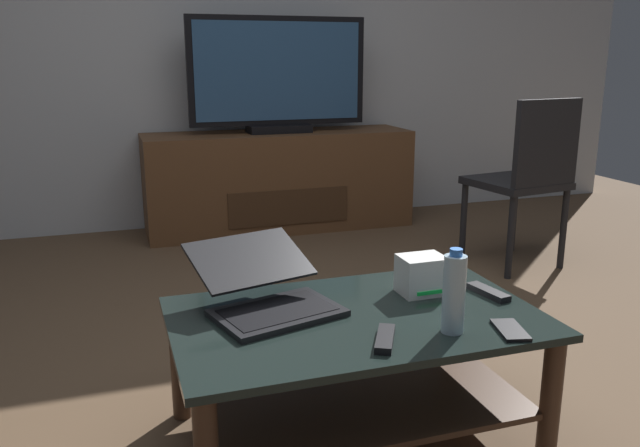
{
  "coord_description": "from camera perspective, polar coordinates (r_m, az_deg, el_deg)",
  "views": [
    {
      "loc": [
        -0.75,
        -1.97,
        1.14
      ],
      "look_at": [
        -0.04,
        0.18,
        0.55
      ],
      "focal_mm": 36.18,
      "sensor_mm": 36.0,
      "label": 1
    }
  ],
  "objects": [
    {
      "name": "back_wall",
      "position": [
        4.54,
        -9.33,
        17.68
      ],
      "size": [
        6.4,
        0.12,
        2.8
      ],
      "primitive_type": "cube",
      "color": "silver",
      "rests_on": "ground"
    },
    {
      "name": "dining_chair",
      "position": [
        3.64,
        17.87,
        4.2
      ],
      "size": [
        0.5,
        0.5,
        0.93
      ],
      "color": "black",
      "rests_on": "ground"
    },
    {
      "name": "coffee_table",
      "position": [
        1.97,
        3.15,
        -11.41
      ],
      "size": [
        1.08,
        0.66,
        0.4
      ],
      "color": "black",
      "rests_on": "ground"
    },
    {
      "name": "router_box",
      "position": [
        2.09,
        8.97,
        -4.51
      ],
      "size": [
        0.14,
        0.12,
        0.12
      ],
      "color": "white",
      "rests_on": "coffee_table"
    },
    {
      "name": "television",
      "position": [
        4.27,
        -3.71,
        12.78
      ],
      "size": [
        1.17,
        0.2,
        0.74
      ],
      "color": "black",
      "rests_on": "media_cabinet"
    },
    {
      "name": "ground_plane",
      "position": [
        2.39,
        2.23,
        -13.83
      ],
      "size": [
        7.68,
        7.68,
        0.0
      ],
      "primitive_type": "plane",
      "color": "brown"
    },
    {
      "name": "tv_remote",
      "position": [
        1.75,
        5.77,
        -10.11
      ],
      "size": [
        0.11,
        0.16,
        0.02
      ],
      "primitive_type": "cube",
      "rotation": [
        0.0,
        0.0,
        -0.5
      ],
      "color": "black",
      "rests_on": "coffee_table"
    },
    {
      "name": "laptop",
      "position": [
        1.95,
        -4.81,
        -5.92
      ],
      "size": [
        0.45,
        0.48,
        0.18
      ],
      "color": "black",
      "rests_on": "coffee_table"
    },
    {
      "name": "water_bottle_near",
      "position": [
        1.8,
        11.76,
        -6.05
      ],
      "size": [
        0.06,
        0.06,
        0.24
      ],
      "color": "silver",
      "rests_on": "coffee_table"
    },
    {
      "name": "media_cabinet",
      "position": [
        4.37,
        -3.64,
        3.81
      ],
      "size": [
        1.77,
        0.5,
        0.65
      ],
      "color": "brown",
      "rests_on": "ground"
    },
    {
      "name": "cell_phone",
      "position": [
        1.88,
        16.48,
        -9.02
      ],
      "size": [
        0.1,
        0.15,
        0.01
      ],
      "primitive_type": "cube",
      "rotation": [
        0.0,
        0.0,
        -0.25
      ],
      "color": "black",
      "rests_on": "coffee_table"
    },
    {
      "name": "soundbar_remote",
      "position": [
        2.13,
        14.66,
        -5.88
      ],
      "size": [
        0.07,
        0.17,
        0.02
      ],
      "primitive_type": "cube",
      "rotation": [
        0.0,
        0.0,
        0.17
      ],
      "color": "black",
      "rests_on": "coffee_table"
    }
  ]
}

